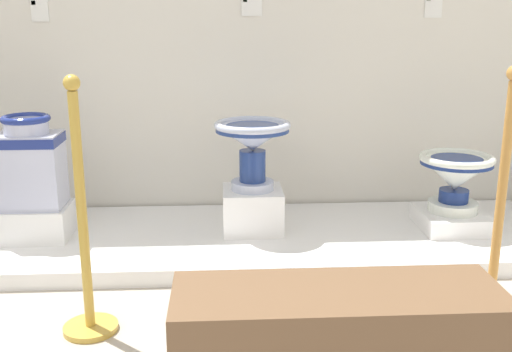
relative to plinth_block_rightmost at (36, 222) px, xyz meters
name	(u,v)px	position (x,y,z in m)	size (l,w,h in m)	color
display_platform	(251,239)	(1.17, 0.02, -0.13)	(3.46, 1.02, 0.09)	white
plinth_block_rightmost	(36,222)	(0.00, 0.00, 0.00)	(0.37, 0.29, 0.18)	white
antique_toilet_rightmost	(30,161)	(0.00, 0.00, 0.34)	(0.33, 0.26, 0.50)	silver
plinth_block_leftmost	(253,210)	(1.18, 0.05, 0.03)	(0.33, 0.31, 0.24)	white
antique_toilet_leftmost	(252,140)	(1.18, 0.05, 0.43)	(0.42, 0.42, 0.38)	silver
plinth_block_broad_patterned	(451,219)	(2.32, 0.02, -0.04)	(0.37, 0.39, 0.10)	white
antique_toilet_broad_patterned	(456,174)	(2.32, 0.02, 0.23)	(0.41, 0.41, 0.33)	white
info_placard_first	(39,10)	(-0.03, 0.54, 1.12)	(0.10, 0.01, 0.13)	white
info_placard_second	(252,6)	(1.21, 0.54, 1.14)	(0.12, 0.01, 0.12)	white
info_placard_third	(433,6)	(2.30, 0.54, 1.14)	(0.11, 0.01, 0.14)	white
stanchion_post_near_left	(85,250)	(0.46, -0.88, 0.18)	(0.22, 0.22, 1.05)	gold
stanchion_post_near_right	(496,247)	(2.16, -0.86, 0.14)	(0.26, 0.26, 1.07)	#CE8F42
museum_bench	(336,345)	(1.39, -1.39, 0.03)	(1.08, 0.36, 0.40)	brown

